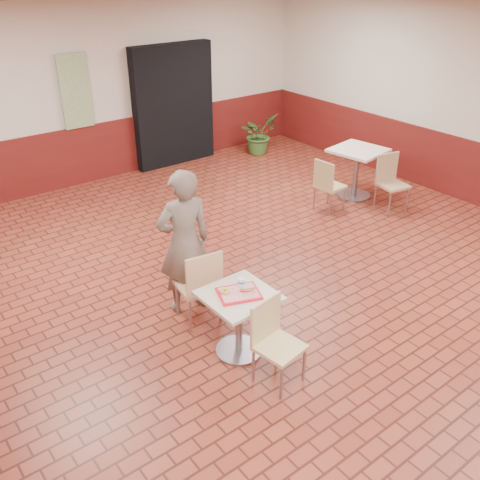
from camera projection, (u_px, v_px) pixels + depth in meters
room_shell at (316, 178)px, 5.65m from camera, size 8.01×10.01×3.01m
wainscot_band at (310, 259)px, 6.13m from camera, size 8.00×10.00×1.00m
corridor_doorway at (174, 106)px, 9.89m from camera, size 1.60×0.22×2.20m
promo_poster at (75, 91)px, 8.72m from camera, size 0.50×0.03×1.20m
main_table at (239, 314)px, 5.25m from camera, size 0.66×0.66×0.70m
chair_main_front at (274, 338)px, 4.92m from camera, size 0.45×0.45×0.85m
chair_main_back at (201, 284)px, 5.67m from camera, size 0.48×0.48×0.90m
customer at (184, 243)px, 5.77m from camera, size 0.68×0.51×1.68m
serving_tray at (239, 293)px, 5.14m from camera, size 0.40×0.31×0.02m
ring_donut at (225, 291)px, 5.13m from camera, size 0.13×0.13×0.03m
long_john_donut at (247, 289)px, 5.15m from camera, size 0.16×0.12×0.05m
paper_cup at (241, 282)px, 5.22m from camera, size 0.07×0.07×0.09m
second_table at (357, 165)px, 8.71m from camera, size 0.77×0.77×0.82m
chair_second_left at (327, 183)px, 8.24m from camera, size 0.40×0.40×0.84m
chair_second_front at (390, 179)px, 8.32m from camera, size 0.48×0.48×0.88m
potted_plant at (258, 134)px, 10.69m from camera, size 0.85×0.78×0.80m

